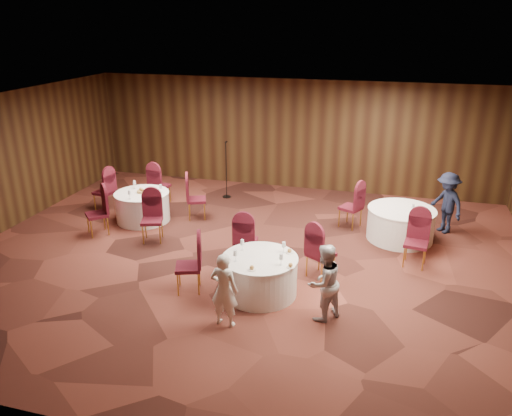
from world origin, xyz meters
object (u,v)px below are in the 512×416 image
(woman_a, at_px, (224,290))
(table_left, at_px, (143,206))
(table_main, at_px, (260,275))
(man_c, at_px, (447,203))
(mic_stand, at_px, (227,181))
(table_right, at_px, (401,224))
(woman_b, at_px, (324,283))

(woman_a, bearing_deg, table_left, -42.54)
(table_main, xyz_separation_m, man_c, (3.50, 3.93, 0.36))
(mic_stand, distance_m, woman_a, 6.35)
(table_main, bearing_deg, table_right, 52.40)
(table_left, distance_m, man_c, 7.39)
(table_main, distance_m, table_right, 4.08)
(table_right, height_order, woman_b, woman_b)
(woman_a, distance_m, man_c, 6.33)
(woman_b, bearing_deg, table_right, -159.38)
(table_main, xyz_separation_m, woman_a, (-0.30, -1.13, 0.28))
(woman_a, height_order, man_c, man_c)
(man_c, bearing_deg, woman_b, -64.82)
(woman_b, xyz_separation_m, man_c, (2.26, 4.43, 0.05))
(mic_stand, xyz_separation_m, woman_b, (3.54, -5.39, 0.21))
(table_main, relative_size, table_left, 1.03)
(woman_a, relative_size, man_c, 0.89)
(table_main, xyz_separation_m, mic_stand, (-2.29, 4.89, 0.10))
(table_left, height_order, table_right, same)
(table_main, height_order, table_right, same)
(mic_stand, relative_size, woman_a, 1.24)
(table_right, relative_size, mic_stand, 0.94)
(table_left, relative_size, mic_stand, 0.83)
(table_main, relative_size, table_right, 0.91)
(mic_stand, height_order, man_c, mic_stand)
(woman_a, bearing_deg, man_c, -121.84)
(mic_stand, distance_m, man_c, 5.88)
(table_left, relative_size, woman_b, 0.99)
(table_left, bearing_deg, man_c, 9.90)
(woman_a, bearing_deg, woman_b, -152.64)
(table_left, xyz_separation_m, woman_b, (5.01, -3.16, 0.31))
(mic_stand, bearing_deg, woman_b, -56.74)
(woman_b, bearing_deg, table_left, -83.16)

